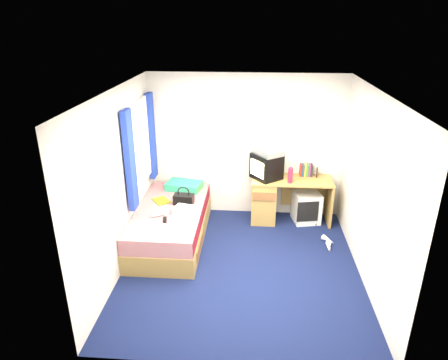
# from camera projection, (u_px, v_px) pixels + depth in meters

# --- Properties ---
(ground) EXTENTS (3.40, 3.40, 0.00)m
(ground) POSITION_uv_depth(u_px,v_px,m) (241.00, 267.00, 5.52)
(ground) COLOR #0C1438
(ground) RESTS_ON ground
(room_shell) EXTENTS (3.40, 3.40, 3.40)m
(room_shell) POSITION_uv_depth(u_px,v_px,m) (243.00, 169.00, 4.96)
(room_shell) COLOR white
(room_shell) RESTS_ON ground
(bed) EXTENTS (1.01, 2.00, 0.54)m
(bed) POSITION_uv_depth(u_px,v_px,m) (171.00, 224.00, 6.10)
(bed) COLOR #AD8A48
(bed) RESTS_ON ground
(pillow) EXTENTS (0.62, 0.46, 0.12)m
(pillow) POSITION_uv_depth(u_px,v_px,m) (184.00, 186.00, 6.61)
(pillow) COLOR teal
(pillow) RESTS_ON bed
(desk) EXTENTS (1.30, 0.55, 0.75)m
(desk) POSITION_uv_depth(u_px,v_px,m) (274.00, 197.00, 6.65)
(desk) COLOR #AD8A48
(desk) RESTS_ON ground
(storage_cube) EXTENTS (0.48, 0.48, 0.51)m
(storage_cube) POSITION_uv_depth(u_px,v_px,m) (306.00, 207.00, 6.66)
(storage_cube) COLOR white
(storage_cube) RESTS_ON ground
(crt_tv) EXTENTS (0.56, 0.57, 0.41)m
(crt_tv) POSITION_uv_depth(u_px,v_px,m) (266.00, 166.00, 6.45)
(crt_tv) COLOR black
(crt_tv) RESTS_ON desk
(vcr) EXTENTS (0.55, 0.58, 0.09)m
(vcr) POSITION_uv_depth(u_px,v_px,m) (267.00, 151.00, 6.36)
(vcr) COLOR #B2B2B4
(vcr) RESTS_ON crt_tv
(book_row) EXTENTS (0.20, 0.13, 0.20)m
(book_row) POSITION_uv_depth(u_px,v_px,m) (306.00, 170.00, 6.59)
(book_row) COLOR maroon
(book_row) RESTS_ON desk
(picture_frame) EXTENTS (0.04, 0.12, 0.14)m
(picture_frame) POSITION_uv_depth(u_px,v_px,m) (317.00, 172.00, 6.58)
(picture_frame) COLOR black
(picture_frame) RESTS_ON desk
(pink_water_bottle) EXTENTS (0.09, 0.09, 0.24)m
(pink_water_bottle) POSITION_uv_depth(u_px,v_px,m) (290.00, 176.00, 6.30)
(pink_water_bottle) COLOR #ED2141
(pink_water_bottle) RESTS_ON desk
(aerosol_can) EXTENTS (0.05, 0.05, 0.17)m
(aerosol_can) POSITION_uv_depth(u_px,v_px,m) (282.00, 173.00, 6.52)
(aerosol_can) COLOR white
(aerosol_can) RESTS_ON desk
(handbag) EXTENTS (0.31, 0.19, 0.28)m
(handbag) POSITION_uv_depth(u_px,v_px,m) (184.00, 199.00, 6.09)
(handbag) COLOR black
(handbag) RESTS_ON bed
(towel) EXTENTS (0.34, 0.30, 0.10)m
(towel) POSITION_uv_depth(u_px,v_px,m) (184.00, 210.00, 5.81)
(towel) COLOR silver
(towel) RESTS_ON bed
(magazine) EXTENTS (0.34, 0.35, 0.01)m
(magazine) POSITION_uv_depth(u_px,v_px,m) (161.00, 201.00, 6.20)
(magazine) COLOR yellow
(magazine) RESTS_ON bed
(water_bottle) EXTENTS (0.21, 0.16, 0.07)m
(water_bottle) POSITION_uv_depth(u_px,v_px,m) (158.00, 214.00, 5.73)
(water_bottle) COLOR silver
(water_bottle) RESTS_ON bed
(colour_swatch_fan) EXTENTS (0.21, 0.18, 0.01)m
(colour_swatch_fan) POSITION_uv_depth(u_px,v_px,m) (164.00, 226.00, 5.46)
(colour_swatch_fan) COLOR orange
(colour_swatch_fan) RESTS_ON bed
(remote_control) EXTENTS (0.08, 0.17, 0.02)m
(remote_control) POSITION_uv_depth(u_px,v_px,m) (165.00, 220.00, 5.62)
(remote_control) COLOR black
(remote_control) RESTS_ON bed
(window_assembly) EXTENTS (0.11, 1.42, 1.40)m
(window_assembly) POSITION_uv_depth(u_px,v_px,m) (140.00, 146.00, 5.91)
(window_assembly) COLOR silver
(window_assembly) RESTS_ON room_shell
(white_heels) EXTENTS (0.21, 0.42, 0.09)m
(white_heels) POSITION_uv_depth(u_px,v_px,m) (329.00, 243.00, 6.00)
(white_heels) COLOR silver
(white_heels) RESTS_ON ground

